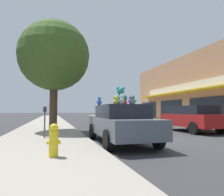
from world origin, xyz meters
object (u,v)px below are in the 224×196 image
at_px(teddy_bear_blue, 99,101).
at_px(teddy_bear_giant, 121,96).
at_px(teddy_bear_cream, 115,102).
at_px(teddy_bear_yellow, 116,100).
at_px(teddy_bear_red, 125,102).
at_px(parking_meter, 45,118).
at_px(teddy_bear_green, 133,100).
at_px(teddy_bear_purple, 131,100).
at_px(plush_art_car, 121,123).
at_px(street_tree, 54,56).
at_px(parked_car_far_center, 191,117).
at_px(fire_hydrant, 54,140).
at_px(teddy_bear_white, 122,99).

bearing_deg(teddy_bear_blue, teddy_bear_giant, 129.96).
xyz_separation_m(teddy_bear_cream, teddy_bear_yellow, (-0.40, -1.39, -0.01)).
distance_m(teddy_bear_red, parking_meter, 3.45).
bearing_deg(teddy_bear_cream, teddy_bear_green, 104.98).
height_order(teddy_bear_giant, teddy_bear_purple, teddy_bear_giant).
distance_m(plush_art_car, teddy_bear_giant, 1.12).
bearing_deg(street_tree, parked_car_far_center, -14.15).
relative_size(teddy_bear_red, teddy_bear_purple, 1.37).
distance_m(teddy_bear_blue, parked_car_far_center, 6.36).
relative_size(plush_art_car, street_tree, 0.69).
bearing_deg(fire_hydrant, teddy_bear_blue, 59.25).
distance_m(parked_car_far_center, fire_hydrant, 9.32).
xyz_separation_m(teddy_bear_purple, parked_car_far_center, (5.44, 3.87, -0.74)).
bearing_deg(teddy_bear_purple, teddy_bear_green, -136.51).
distance_m(teddy_bear_giant, teddy_bear_blue, 0.96).
xyz_separation_m(teddy_bear_purple, fire_hydrant, (-2.44, -1.09, -1.05)).
bearing_deg(teddy_bear_green, teddy_bear_blue, -17.50).
xyz_separation_m(teddy_bear_green, teddy_bear_purple, (-0.51, -1.02, -0.06)).
bearing_deg(teddy_bear_purple, teddy_bear_red, -125.63).
xyz_separation_m(teddy_bear_yellow, parked_car_far_center, (5.87, 3.63, -0.76)).
distance_m(teddy_bear_giant, teddy_bear_green, 0.60).
bearing_deg(teddy_bear_green, teddy_bear_yellow, 64.42).
height_order(parked_car_far_center, street_tree, street_tree).
bearing_deg(fire_hydrant, teddy_bear_green, 35.53).
distance_m(teddy_bear_red, street_tree, 5.63).
height_order(teddy_bear_yellow, teddy_bear_red, teddy_bear_red).
distance_m(teddy_bear_white, street_tree, 6.55).
height_order(plush_art_car, teddy_bear_yellow, teddy_bear_yellow).
height_order(teddy_bear_giant, street_tree, street_tree).
xyz_separation_m(teddy_bear_cream, fire_hydrant, (-2.42, -2.72, -1.07)).
xyz_separation_m(plush_art_car, teddy_bear_red, (0.53, 0.93, 0.85)).
height_order(teddy_bear_red, parking_meter, teddy_bear_red).
height_order(street_tree, parking_meter, street_tree).
bearing_deg(teddy_bear_white, teddy_bear_green, 174.30).
xyz_separation_m(plush_art_car, parked_car_far_center, (5.41, 2.79, 0.06)).
bearing_deg(teddy_bear_green, parking_meter, -0.34).
distance_m(teddy_bear_giant, parked_car_far_center, 5.88).
relative_size(plush_art_car, teddy_bear_blue, 12.14).
bearing_deg(teddy_bear_blue, parking_meter, -28.11).
height_order(teddy_bear_giant, parking_meter, teddy_bear_giant).
height_order(teddy_bear_red, fire_hydrant, teddy_bear_red).
bearing_deg(teddy_bear_blue, teddy_bear_red, 165.05).
height_order(teddy_bear_giant, teddy_bear_cream, teddy_bear_giant).
relative_size(teddy_bear_blue, fire_hydrant, 0.46).
relative_size(teddy_bear_blue, teddy_bear_yellow, 1.23).
bearing_deg(teddy_bear_red, teddy_bear_yellow, 34.69).
xyz_separation_m(teddy_bear_blue, teddy_bear_white, (0.43, -1.62, 0.01)).
height_order(teddy_bear_yellow, teddy_bear_purple, teddy_bear_yellow).
bearing_deg(teddy_bear_blue, teddy_bear_cream, 131.63).
relative_size(teddy_bear_green, fire_hydrant, 0.49).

